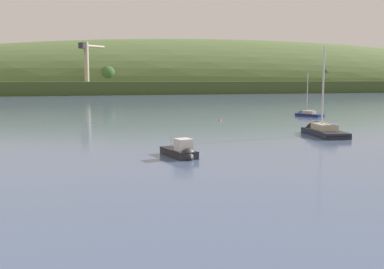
{
  "coord_description": "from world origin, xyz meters",
  "views": [
    {
      "loc": [
        -20.78,
        -10.19,
        7.14
      ],
      "look_at": [
        -7.4,
        33.65,
        1.39
      ],
      "focal_mm": 42.03,
      "sensor_mm": 36.0,
      "label": 1
    }
  ],
  "objects_px": {
    "dockside_crane": "(87,69)",
    "sailboat_near_mooring": "(321,133)",
    "fishing_boat_moored": "(181,153)",
    "mooring_buoy_foreground": "(220,121)",
    "sailboat_midwater_white": "(306,115)"
  },
  "relations": [
    {
      "from": "dockside_crane",
      "to": "sailboat_near_mooring",
      "type": "bearing_deg",
      "value": -122.17
    },
    {
      "from": "sailboat_near_mooring",
      "to": "fishing_boat_moored",
      "type": "distance_m",
      "value": 23.96
    },
    {
      "from": "fishing_boat_moored",
      "to": "mooring_buoy_foreground",
      "type": "xyz_separation_m",
      "value": [
        15.76,
        32.04,
        -0.39
      ]
    },
    {
      "from": "sailboat_near_mooring",
      "to": "sailboat_midwater_white",
      "type": "relative_size",
      "value": 1.39
    },
    {
      "from": "dockside_crane",
      "to": "sailboat_midwater_white",
      "type": "height_order",
      "value": "dockside_crane"
    },
    {
      "from": "dockside_crane",
      "to": "sailboat_midwater_white",
      "type": "relative_size",
      "value": 2.56
    },
    {
      "from": "dockside_crane",
      "to": "mooring_buoy_foreground",
      "type": "bearing_deg",
      "value": -123.53
    },
    {
      "from": "sailboat_midwater_white",
      "to": "sailboat_near_mooring",
      "type": "bearing_deg",
      "value": 130.46
    },
    {
      "from": "dockside_crane",
      "to": "mooring_buoy_foreground",
      "type": "height_order",
      "value": "dockside_crane"
    },
    {
      "from": "dockside_crane",
      "to": "mooring_buoy_foreground",
      "type": "relative_size",
      "value": 39.54
    },
    {
      "from": "sailboat_midwater_white",
      "to": "mooring_buoy_foreground",
      "type": "bearing_deg",
      "value": 79.35
    },
    {
      "from": "sailboat_midwater_white",
      "to": "mooring_buoy_foreground",
      "type": "height_order",
      "value": "sailboat_midwater_white"
    },
    {
      "from": "sailboat_near_mooring",
      "to": "dockside_crane",
      "type": "bearing_deg",
      "value": 15.53
    },
    {
      "from": "fishing_boat_moored",
      "to": "mooring_buoy_foreground",
      "type": "height_order",
      "value": "fishing_boat_moored"
    },
    {
      "from": "dockside_crane",
      "to": "fishing_boat_moored",
      "type": "bearing_deg",
      "value": -129.85
    }
  ]
}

